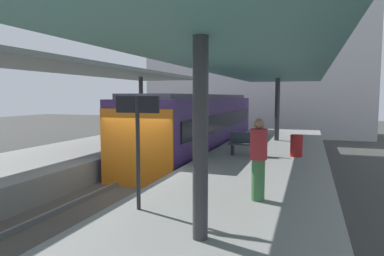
{
  "coord_description": "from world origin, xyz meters",
  "views": [
    {
      "loc": [
        5.36,
        -9.78,
        3.2
      ],
      "look_at": [
        0.32,
        4.74,
        1.77
      ],
      "focal_mm": 31.87,
      "sensor_mm": 36.0,
      "label": 1
    }
  ],
  "objects_px": {
    "platform_bench": "(248,143)",
    "platform_sign": "(138,127)",
    "commuter_train": "(200,125)",
    "litter_bin": "(296,146)",
    "passenger_near_bench": "(258,158)"
  },
  "relations": [
    {
      "from": "platform_sign",
      "to": "passenger_near_bench",
      "type": "distance_m",
      "value": 2.62
    },
    {
      "from": "platform_sign",
      "to": "commuter_train",
      "type": "bearing_deg",
      "value": 101.71
    },
    {
      "from": "platform_sign",
      "to": "passenger_near_bench",
      "type": "relative_size",
      "value": 1.27
    },
    {
      "from": "litter_bin",
      "to": "passenger_near_bench",
      "type": "relative_size",
      "value": 0.46
    },
    {
      "from": "commuter_train",
      "to": "platform_sign",
      "type": "height_order",
      "value": "commuter_train"
    },
    {
      "from": "platform_bench",
      "to": "platform_sign",
      "type": "bearing_deg",
      "value": -97.91
    },
    {
      "from": "commuter_train",
      "to": "litter_bin",
      "type": "height_order",
      "value": "commuter_train"
    },
    {
      "from": "platform_sign",
      "to": "litter_bin",
      "type": "distance_m",
      "value": 7.73
    },
    {
      "from": "commuter_train",
      "to": "litter_bin",
      "type": "distance_m",
      "value": 6.15
    },
    {
      "from": "commuter_train",
      "to": "platform_bench",
      "type": "bearing_deg",
      "value": -51.56
    },
    {
      "from": "commuter_train",
      "to": "litter_bin",
      "type": "bearing_deg",
      "value": -36.74
    },
    {
      "from": "platform_bench",
      "to": "platform_sign",
      "type": "relative_size",
      "value": 0.63
    },
    {
      "from": "platform_bench",
      "to": "platform_sign",
      "type": "distance_m",
      "value": 6.97
    },
    {
      "from": "commuter_train",
      "to": "platform_bench",
      "type": "height_order",
      "value": "commuter_train"
    },
    {
      "from": "platform_bench",
      "to": "litter_bin",
      "type": "xyz_separation_m",
      "value": [
        1.74,
        0.34,
        -0.06
      ]
    }
  ]
}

